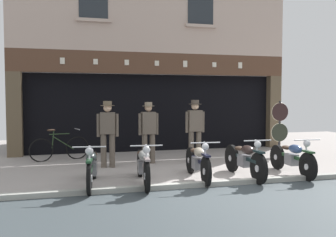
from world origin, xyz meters
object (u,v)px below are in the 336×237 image
motorcycle_center_left (143,164)px  motorcycle_center_right (245,159)px  salesman_left (108,130)px  leaning_bicycle (59,148)px  motorcycle_center (198,161)px  motorcycle_right (292,157)px  motorcycle_left (92,166)px  advert_board_near (99,102)px  salesman_right (195,127)px  tyre_sign_pole (280,123)px  shopkeeper_center (149,130)px

motorcycle_center_left → motorcycle_center_right: 2.33m
salesman_left → leaning_bicycle: bearing=-42.0°
motorcycle_center → motorcycle_right: size_ratio=1.01×
motorcycle_center_left → motorcycle_right: motorcycle_center_left is taller
motorcycle_left → advert_board_near: size_ratio=1.86×
salesman_right → salesman_left: bearing=6.4°
salesman_right → tyre_sign_pole: 2.92m
leaning_bicycle → motorcycle_center_right: bearing=34.6°
salesman_left → leaning_bicycle: (-1.25, 1.46, -0.60)m
motorcycle_left → tyre_sign_pole: bearing=-149.7°
motorcycle_center_right → motorcycle_right: size_ratio=1.02×
salesman_right → leaning_bicycle: (-3.72, 1.23, -0.61)m
salesman_right → tyre_sign_pole: bearing=-172.4°
salesman_right → leaning_bicycle: size_ratio=1.05×
motorcycle_right → motorcycle_center: bearing=0.7°
motorcycle_center_left → shopkeeper_center: shopkeeper_center is taller
motorcycle_left → salesman_right: size_ratio=1.16×
motorcycle_center_left → salesman_left: size_ratio=1.20×
motorcycle_center_right → leaning_bicycle: motorcycle_center_right is taller
motorcycle_center_right → tyre_sign_pole: tyre_sign_pole is taller
motorcycle_left → salesman_left: (0.52, 1.97, 0.55)m
tyre_sign_pole → leaning_bicycle: tyre_sign_pole is taller
motorcycle_center_right → shopkeeper_center: size_ratio=1.19×
salesman_left → advert_board_near: (-0.00, 2.73, 0.70)m
motorcycle_left → leaning_bicycle: leaning_bicycle is taller
tyre_sign_pole → motorcycle_center_right: bearing=-133.8°
salesman_right → advert_board_near: 3.57m
motorcycle_center_right → salesman_right: size_ratio=1.15×
motorcycle_center_left → tyre_sign_pole: bearing=-146.2°
shopkeeper_center → tyre_sign_pole: 4.24m
motorcycle_right → motorcycle_left: bearing=2.2°
motorcycle_left → motorcycle_right: bearing=-174.1°
motorcycle_right → leaning_bicycle: bearing=-30.2°
tyre_sign_pole → leaning_bicycle: (-6.62, 0.89, -0.66)m
motorcycle_left → advert_board_near: (0.51, 4.69, 1.25)m
motorcycle_right → salesman_right: salesman_right is taller
salesman_left → tyre_sign_pole: salesman_left is taller
motorcycle_center → tyre_sign_pole: tyre_sign_pole is taller
motorcycle_center → salesman_left: bearing=-42.6°
motorcycle_center → advert_board_near: (-1.78, 4.67, 1.25)m
motorcycle_center_left → leaning_bicycle: size_ratio=1.24×
motorcycle_center_left → salesman_right: (1.93, 2.29, 0.56)m
salesman_left → motorcycle_right: bearing=160.8°
motorcycle_left → motorcycle_center_right: motorcycle_center_right is taller
tyre_sign_pole → motorcycle_center_left: bearing=-151.5°
shopkeeper_center → salesman_left: bearing=11.7°
motorcycle_right → tyre_sign_pole: 2.98m
shopkeeper_center → advert_board_near: bearing=-67.7°
motorcycle_right → salesman_right: 2.85m
motorcycle_center_left → advert_board_near: 4.97m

